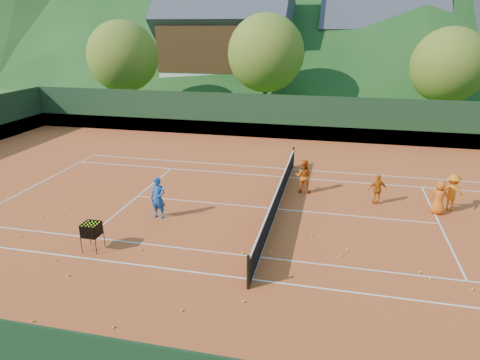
% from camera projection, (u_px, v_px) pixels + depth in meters
% --- Properties ---
extents(ground, '(400.00, 400.00, 0.00)m').
position_uv_depth(ground, '(277.00, 209.00, 18.08)').
color(ground, '#2A531A').
rests_on(ground, ground).
extents(clay_court, '(40.00, 24.00, 0.02)m').
position_uv_depth(clay_court, '(277.00, 209.00, 18.08)').
color(clay_court, '#BC4A1E').
rests_on(clay_court, ground).
extents(coach, '(0.64, 0.44, 1.70)m').
position_uv_depth(coach, '(158.00, 198.00, 16.99)').
color(coach, '#184FA0').
rests_on(coach, clay_court).
extents(student_a, '(0.79, 0.64, 1.56)m').
position_uv_depth(student_a, '(303.00, 176.00, 19.67)').
color(student_a, '#D85913').
rests_on(student_a, clay_court).
extents(student_b, '(0.84, 0.50, 1.33)m').
position_uv_depth(student_b, '(378.00, 189.00, 18.40)').
color(student_b, '#CB6812').
rests_on(student_b, clay_court).
extents(student_c, '(0.77, 0.57, 1.43)m').
position_uv_depth(student_c, '(439.00, 197.00, 17.39)').
color(student_c, orange).
rests_on(student_c, clay_court).
extents(student_d, '(1.14, 0.84, 1.59)m').
position_uv_depth(student_d, '(452.00, 192.00, 17.73)').
color(student_d, orange).
rests_on(student_d, clay_court).
extents(tennis_ball_0, '(0.07, 0.07, 0.07)m').
position_uv_depth(tennis_ball_0, '(182.00, 310.00, 11.58)').
color(tennis_ball_0, yellow).
rests_on(tennis_ball_0, clay_court).
extents(tennis_ball_1, '(0.07, 0.07, 0.07)m').
position_uv_depth(tennis_ball_1, '(113.00, 327.00, 10.93)').
color(tennis_ball_1, yellow).
rests_on(tennis_ball_1, clay_court).
extents(tennis_ball_2, '(0.07, 0.07, 0.07)m').
position_uv_depth(tennis_ball_2, '(472.00, 289.00, 12.50)').
color(tennis_ball_2, yellow).
rests_on(tennis_ball_2, clay_court).
extents(tennis_ball_3, '(0.07, 0.07, 0.07)m').
position_uv_depth(tennis_ball_3, '(270.00, 253.00, 14.53)').
color(tennis_ball_3, yellow).
rests_on(tennis_ball_3, clay_court).
extents(tennis_ball_4, '(0.07, 0.07, 0.07)m').
position_uv_depth(tennis_ball_4, '(360.00, 247.00, 14.92)').
color(tennis_ball_4, yellow).
rests_on(tennis_ball_4, clay_court).
extents(tennis_ball_5, '(0.07, 0.07, 0.07)m').
position_uv_depth(tennis_ball_5, '(348.00, 250.00, 14.72)').
color(tennis_ball_5, yellow).
rests_on(tennis_ball_5, clay_court).
extents(tennis_ball_6, '(0.07, 0.07, 0.07)m').
position_uv_depth(tennis_ball_6, '(33.00, 321.00, 11.15)').
color(tennis_ball_6, yellow).
rests_on(tennis_ball_6, clay_court).
extents(tennis_ball_7, '(0.07, 0.07, 0.07)m').
position_uv_depth(tennis_ball_7, '(420.00, 272.00, 13.38)').
color(tennis_ball_7, yellow).
rests_on(tennis_ball_7, clay_court).
extents(tennis_ball_8, '(0.07, 0.07, 0.07)m').
position_uv_depth(tennis_ball_8, '(340.00, 256.00, 14.30)').
color(tennis_ball_8, yellow).
rests_on(tennis_ball_8, clay_court).
extents(tennis_ball_9, '(0.07, 0.07, 0.07)m').
position_uv_depth(tennis_ball_9, '(69.00, 275.00, 13.21)').
color(tennis_ball_9, yellow).
rests_on(tennis_ball_9, clay_court).
extents(tennis_ball_10, '(0.07, 0.07, 0.07)m').
position_uv_depth(tennis_ball_10, '(20.00, 236.00, 15.66)').
color(tennis_ball_10, yellow).
rests_on(tennis_ball_10, clay_court).
extents(tennis_ball_12, '(0.07, 0.07, 0.07)m').
position_uv_depth(tennis_ball_12, '(142.00, 250.00, 14.72)').
color(tennis_ball_12, yellow).
rests_on(tennis_ball_12, clay_court).
extents(tennis_ball_13, '(0.07, 0.07, 0.07)m').
position_uv_depth(tennis_ball_13, '(305.00, 224.00, 16.62)').
color(tennis_ball_13, yellow).
rests_on(tennis_ball_13, clay_court).
extents(tennis_ball_14, '(0.07, 0.07, 0.07)m').
position_uv_depth(tennis_ball_14, '(430.00, 279.00, 13.03)').
color(tennis_ball_14, yellow).
rests_on(tennis_ball_14, clay_court).
extents(tennis_ball_15, '(0.07, 0.07, 0.07)m').
position_uv_depth(tennis_ball_15, '(69.00, 208.00, 18.11)').
color(tennis_ball_15, yellow).
rests_on(tennis_ball_15, clay_court).
extents(tennis_ball_16, '(0.07, 0.07, 0.07)m').
position_uv_depth(tennis_ball_16, '(312.00, 235.00, 15.73)').
color(tennis_ball_16, yellow).
rests_on(tennis_ball_16, clay_court).
extents(tennis_ball_17, '(0.07, 0.07, 0.07)m').
position_uv_depth(tennis_ball_17, '(243.00, 253.00, 14.50)').
color(tennis_ball_17, yellow).
rests_on(tennis_ball_17, clay_court).
extents(tennis_ball_19, '(0.07, 0.07, 0.07)m').
position_uv_depth(tennis_ball_19, '(285.00, 261.00, 14.01)').
color(tennis_ball_19, yellow).
rests_on(tennis_ball_19, clay_court).
extents(tennis_ball_20, '(0.07, 0.07, 0.07)m').
position_uv_depth(tennis_ball_20, '(42.00, 217.00, 17.23)').
color(tennis_ball_20, yellow).
rests_on(tennis_ball_20, clay_court).
extents(tennis_ball_21, '(0.07, 0.07, 0.07)m').
position_uv_depth(tennis_ball_21, '(55.00, 260.00, 14.04)').
color(tennis_ball_21, yellow).
rests_on(tennis_ball_21, clay_court).
extents(tennis_ball_23, '(0.07, 0.07, 0.07)m').
position_uv_depth(tennis_ball_23, '(244.00, 302.00, 11.94)').
color(tennis_ball_23, yellow).
rests_on(tennis_ball_23, clay_court).
extents(court_lines, '(23.83, 11.03, 0.00)m').
position_uv_depth(court_lines, '(277.00, 209.00, 18.08)').
color(court_lines, silver).
rests_on(court_lines, clay_court).
extents(tennis_net, '(0.10, 12.07, 1.10)m').
position_uv_depth(tennis_net, '(278.00, 198.00, 17.91)').
color(tennis_net, black).
rests_on(tennis_net, clay_court).
extents(perimeter_fence, '(40.40, 24.24, 3.00)m').
position_uv_depth(perimeter_fence, '(278.00, 181.00, 17.65)').
color(perimeter_fence, black).
rests_on(perimeter_fence, clay_court).
extents(ball_hopper, '(0.57, 0.57, 1.00)m').
position_uv_depth(ball_hopper, '(91.00, 230.00, 14.54)').
color(ball_hopper, black).
rests_on(ball_hopper, clay_court).
extents(chalet_left, '(13.80, 9.93, 12.92)m').
position_uv_depth(chalet_left, '(226.00, 43.00, 45.78)').
color(chalet_left, beige).
rests_on(chalet_left, ground).
extents(chalet_mid, '(12.65, 8.82, 11.45)m').
position_uv_depth(chalet_mid, '(379.00, 49.00, 46.31)').
color(chalet_mid, beige).
rests_on(chalet_mid, ground).
extents(tree_a, '(6.00, 6.00, 7.88)m').
position_uv_depth(tree_a, '(123.00, 57.00, 36.30)').
color(tree_a, '#432B1B').
rests_on(tree_a, ground).
extents(tree_b, '(6.40, 6.40, 8.40)m').
position_uv_depth(tree_b, '(266.00, 53.00, 35.50)').
color(tree_b, '#422C1A').
rests_on(tree_b, ground).
extents(tree_c, '(5.60, 5.60, 7.35)m').
position_uv_depth(tree_c, '(449.00, 66.00, 31.86)').
color(tree_c, '#42281A').
rests_on(tree_c, ground).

